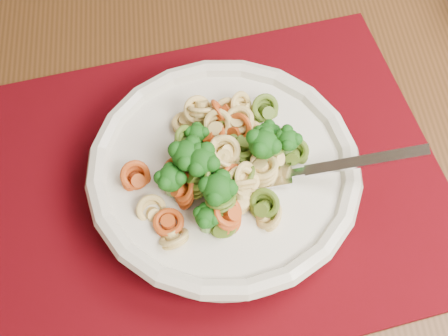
# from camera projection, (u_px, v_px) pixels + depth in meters

# --- Properties ---
(dining_table) EXTENTS (1.47, 1.14, 0.70)m
(dining_table) POSITION_uv_depth(u_px,v_px,m) (272.00, 190.00, 0.73)
(dining_table) COLOR #4F2E16
(dining_table) RESTS_ON ground
(placemat) EXTENTS (0.57, 0.52, 0.00)m
(placemat) POSITION_uv_depth(u_px,v_px,m) (209.00, 186.00, 0.62)
(placemat) COLOR #4D030C
(placemat) RESTS_ON dining_table
(pasta_bowl) EXTENTS (0.26, 0.26, 0.05)m
(pasta_bowl) POSITION_uv_depth(u_px,v_px,m) (224.00, 173.00, 0.59)
(pasta_bowl) COLOR silver
(pasta_bowl) RESTS_ON placemat
(pasta_broccoli_heap) EXTENTS (0.22, 0.22, 0.06)m
(pasta_broccoli_heap) POSITION_uv_depth(u_px,v_px,m) (224.00, 165.00, 0.58)
(pasta_broccoli_heap) COLOR tan
(pasta_broccoli_heap) RESTS_ON pasta_bowl
(fork) EXTENTS (0.18, 0.05, 0.08)m
(fork) POSITION_uv_depth(u_px,v_px,m) (278.00, 176.00, 0.57)
(fork) COLOR silver
(fork) RESTS_ON pasta_bowl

